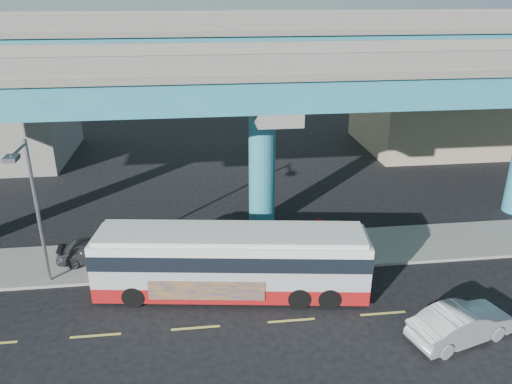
{
  "coord_description": "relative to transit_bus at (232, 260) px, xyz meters",
  "views": [
    {
      "loc": [
        -3.61,
        -17.33,
        12.93
      ],
      "look_at": [
        -0.96,
        4.0,
        4.15
      ],
      "focal_mm": 35.0,
      "sensor_mm": 36.0,
      "label": 1
    }
  ],
  "objects": [
    {
      "name": "ground",
      "position": [
        2.29,
        -2.12,
        -1.7
      ],
      "size": [
        120.0,
        120.0,
        0.0
      ],
      "primitive_type": "plane",
      "color": "black",
      "rests_on": "ground"
    },
    {
      "name": "sidewalk",
      "position": [
        2.29,
        3.38,
        -1.63
      ],
      "size": [
        70.0,
        4.0,
        0.15
      ],
      "primitive_type": "cube",
      "color": "gray",
      "rests_on": "ground"
    },
    {
      "name": "lane_markings",
      "position": [
        2.29,
        -2.42,
        -1.7
      ],
      "size": [
        58.0,
        0.12,
        0.01
      ],
      "color": "#D8C64C",
      "rests_on": "ground"
    },
    {
      "name": "viaduct",
      "position": [
        2.29,
        6.99,
        7.44
      ],
      "size": [
        52.0,
        12.4,
        11.7
      ],
      "color": "#226B82",
      "rests_on": "ground"
    },
    {
      "name": "building_beige",
      "position": [
        20.29,
        20.87,
        1.8
      ],
      "size": [
        14.0,
        10.23,
        7.0
      ],
      "color": "tan",
      "rests_on": "ground"
    },
    {
      "name": "transit_bus",
      "position": [
        0.0,
        0.0,
        0.0
      ],
      "size": [
        12.35,
        4.28,
        3.11
      ],
      "rotation": [
        0.0,
        0.0,
        -0.14
      ],
      "color": "maroon",
      "rests_on": "ground"
    },
    {
      "name": "sedan",
      "position": [
        8.71,
        -4.39,
        -0.98
      ],
      "size": [
        3.94,
        5.25,
        1.45
      ],
      "primitive_type": "imported",
      "rotation": [
        0.0,
        0.0,
        1.86
      ],
      "color": "#A4A4A9",
      "rests_on": "ground"
    },
    {
      "name": "parked_car",
      "position": [
        -6.6,
        3.44,
        -0.93
      ],
      "size": [
        1.82,
        3.83,
        1.26
      ],
      "primitive_type": "imported",
      "rotation": [
        0.0,
        0.0,
        1.62
      ],
      "color": "#313136",
      "rests_on": "sidewalk"
    },
    {
      "name": "street_lamp",
      "position": [
        -8.5,
        1.35,
        2.98
      ],
      "size": [
        0.5,
        2.29,
        6.89
      ],
      "color": "gray",
      "rests_on": "sidewalk"
    },
    {
      "name": "stop_sign",
      "position": [
        4.43,
        2.06,
        0.13
      ],
      "size": [
        0.71,
        0.1,
        2.37
      ],
      "rotation": [
        0.0,
        0.0,
        -0.33
      ],
      "color": "gray",
      "rests_on": "sidewalk"
    }
  ]
}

